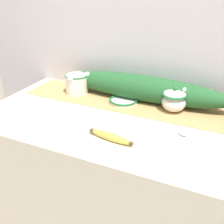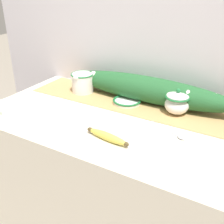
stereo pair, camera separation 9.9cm
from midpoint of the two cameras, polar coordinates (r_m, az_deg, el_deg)
countertop at (r=1.52m, az=0.28°, el=-17.23°), size 1.34×0.65×0.91m
back_wall at (r=1.46m, az=6.22°, el=14.02°), size 2.14×0.04×2.40m
table_runner at (r=1.41m, az=3.56°, el=1.48°), size 1.23×0.25×0.00m
cream_pitcher at (r=1.55m, az=-9.02°, el=5.81°), size 0.12×0.14×0.11m
sugar_bowl at (r=1.34m, az=10.46°, el=2.36°), size 0.11×0.11×0.12m
small_dish at (r=1.42m, az=0.33°, el=2.28°), size 0.14×0.14×0.02m
banana at (r=1.11m, az=-2.83°, el=-5.09°), size 0.21×0.06×0.03m
spoon at (r=1.18m, az=11.15°, el=-4.17°), size 0.18×0.10×0.01m
napkin_stack at (r=1.45m, az=-23.56°, el=0.31°), size 0.15×0.15×0.02m
poinsettia_garland at (r=1.43m, az=4.52°, el=4.84°), size 0.89×0.14×0.13m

